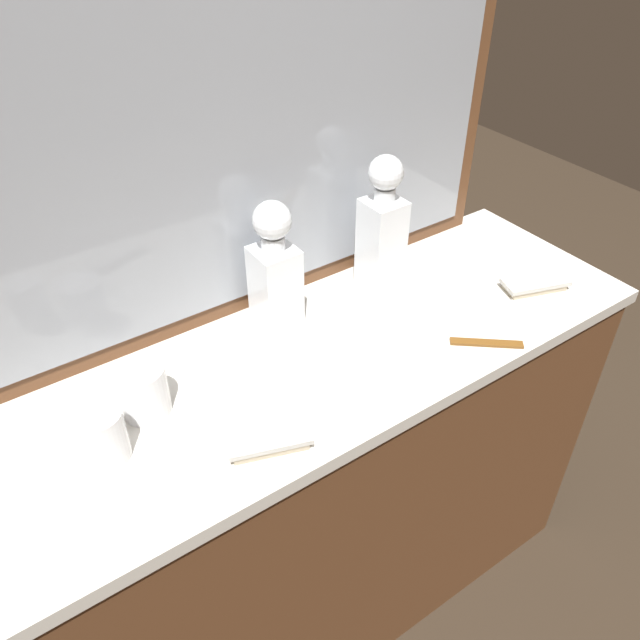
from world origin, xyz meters
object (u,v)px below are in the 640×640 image
Objects in this scene: crystal_tumbler_front at (144,392)px; tortoiseshell_comb at (486,343)px; silver_brush_center at (535,284)px; crystal_decanter_far_left at (275,277)px; crystal_tumbler_far_right at (105,437)px; crystal_decanter_right at (381,238)px; silver_brush_right at (269,442)px.

crystal_tumbler_front is 0.67m from tortoiseshell_comb.
tortoiseshell_comb is (-0.23, -0.08, -0.01)m from silver_brush_center.
crystal_tumbler_front is 0.78× the size of tortoiseshell_comb.
crystal_decanter_far_left is 1.74× the size of silver_brush_center.
crystal_decanter_far_left is 0.35m from crystal_tumbler_front.
silver_brush_center is at bearing -23.18° from crystal_decanter_far_left.
crystal_tumbler_front is 0.61× the size of silver_brush_center.
crystal_tumbler_far_right is 0.61× the size of silver_brush_center.
crystal_decanter_right is 1.97× the size of silver_brush_center.
crystal_tumbler_front is at bearing 161.17° from tortoiseshell_comb.
crystal_tumbler_front reaches higher than tortoiseshell_comb.
crystal_decanter_far_left is 0.45m from tortoiseshell_comb.
silver_brush_right is 0.95× the size of silver_brush_center.
crystal_decanter_right is 3.24× the size of crystal_tumbler_far_right.
crystal_tumbler_front is (0.09, 0.06, 0.00)m from crystal_tumbler_far_right.
silver_brush_center is at bearing -4.61° from crystal_tumbler_far_right.
crystal_decanter_far_left is (-0.25, 0.02, -0.02)m from crystal_decanter_right.
crystal_tumbler_far_right reaches higher than tortoiseshell_comb.
silver_brush_right is at bearing 177.89° from tortoiseshell_comb.
tortoiseshell_comb is (0.73, -0.15, -0.04)m from crystal_tumbler_far_right.
crystal_decanter_right reaches higher than crystal_decanter_far_left.
crystal_decanter_right is 0.31m from tortoiseshell_comb.
crystal_decanter_right is at bearing 6.47° from crystal_tumbler_front.
crystal_tumbler_far_right is at bearing -159.97° from crystal_decanter_far_left.
crystal_tumbler_far_right is at bearing 149.35° from silver_brush_right.
crystal_tumbler_front is (-0.58, -0.07, -0.08)m from crystal_decanter_right.
silver_brush_center is at bearing -9.21° from crystal_tumbler_front.
tortoiseshell_comb is at bearing -11.89° from crystal_tumbler_far_right.
crystal_tumbler_far_right is at bearing 175.39° from silver_brush_center.
silver_brush_center is (0.29, -0.21, -0.11)m from crystal_decanter_right.
silver_brush_center is at bearing 18.10° from tortoiseshell_comb.
crystal_decanter_far_left reaches higher than crystal_tumbler_far_right.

